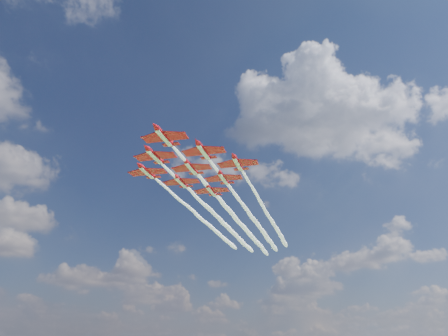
{
  "coord_description": "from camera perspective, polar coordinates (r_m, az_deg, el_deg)",
  "views": [
    {
      "loc": [
        -52.14,
        -90.06,
        39.85
      ],
      "look_at": [
        19.75,
        5.4,
        87.15
      ],
      "focal_mm": 35.0,
      "sensor_mm": 36.0,
      "label": 1
    }
  ],
  "objects": [
    {
      "name": "jet_tail",
      "position": [
        180.51,
        2.5,
        -7.65
      ],
      "size": [
        82.3,
        66.73,
        3.06
      ],
      "rotation": [
        0.0,
        0.0,
        0.68
      ],
      "color": "red"
    },
    {
      "name": "jet_row4_starb",
      "position": [
        172.55,
        -0.29,
        -7.02
      ],
      "size": [
        82.3,
        66.73,
        3.06
      ],
      "rotation": [
        0.0,
        0.0,
        0.68
      ],
      "color": "red"
    },
    {
      "name": "jet_row3_starb",
      "position": [
        165.06,
        -3.33,
        -6.3
      ],
      "size": [
        82.3,
        66.73,
        3.06
      ],
      "rotation": [
        0.0,
        0.0,
        0.68
      ],
      "color": "red"
    },
    {
      "name": "jet_row2_starb",
      "position": [
        154.12,
        -2.14,
        -5.21
      ],
      "size": [
        82.3,
        66.73,
        3.06
      ],
      "rotation": [
        0.0,
        0.0,
        0.68
      ],
      "color": "red"
    },
    {
      "name": "jet_row3_port",
      "position": [
        159.45,
        5.57,
        -5.69
      ],
      "size": [
        82.3,
        66.73,
        3.06
      ],
      "rotation": [
        0.0,
        0.0,
        0.68
      ],
      "color": "red"
    },
    {
      "name": "jet_row4_port",
      "position": [
        169.89,
        3.94,
        -6.73
      ],
      "size": [
        82.3,
        66.73,
        3.06
      ],
      "rotation": [
        0.0,
        0.0,
        0.68
      ],
      "color": "red"
    },
    {
      "name": "jet_row3_centre",
      "position": [
        161.77,
        1.05,
        -6.02
      ],
      "size": [
        82.3,
        66.73,
        3.06
      ],
      "rotation": [
        0.0,
        0.0,
        0.68
      ],
      "color": "red"
    },
    {
      "name": "jet_lead",
      "position": [
        143.32,
        -0.78,
        -3.95
      ],
      "size": [
        82.3,
        66.73,
        3.06
      ],
      "rotation": [
        0.0,
        0.0,
        0.68
      ],
      "color": "red"
    },
    {
      "name": "jet_row2_port",
      "position": [
        151.14,
        2.56,
        -4.87
      ],
      "size": [
        82.3,
        66.73,
        3.06
      ],
      "rotation": [
        0.0,
        0.0,
        0.68
      ],
      "color": "red"
    }
  ]
}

